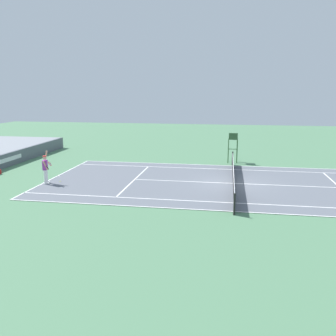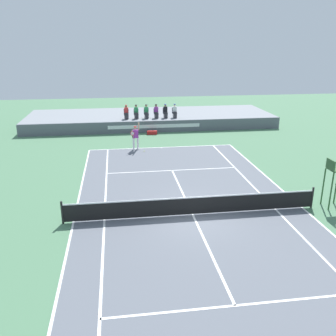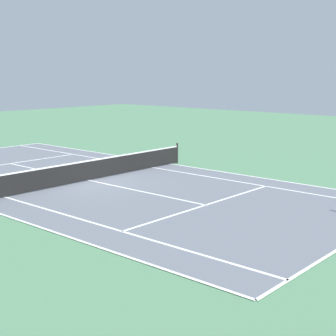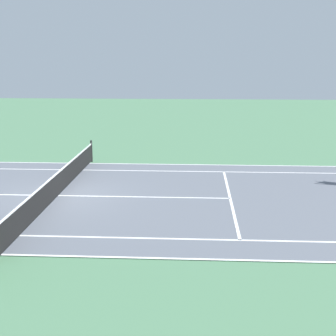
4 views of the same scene
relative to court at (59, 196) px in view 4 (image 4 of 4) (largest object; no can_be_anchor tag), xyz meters
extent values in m
plane|color=#4C7A56|center=(0.00, 0.00, -0.01)|extent=(80.00, 80.00, 0.00)
cube|color=slate|center=(0.00, 0.00, 0.00)|extent=(10.98, 23.78, 0.02)
cube|color=white|center=(-5.49, 0.00, 0.01)|extent=(0.10, 23.78, 0.01)
cube|color=white|center=(5.49, 0.00, 0.01)|extent=(0.10, 23.78, 0.01)
cube|color=white|center=(-4.11, 0.00, 0.01)|extent=(0.10, 23.78, 0.01)
cube|color=white|center=(4.11, 0.00, 0.01)|extent=(0.10, 23.78, 0.01)
cube|color=white|center=(0.00, 6.40, 0.01)|extent=(8.22, 0.10, 0.01)
cube|color=white|center=(0.00, 0.00, 0.01)|extent=(0.10, 12.80, 0.01)
cylinder|color=black|center=(-5.94, 0.00, 0.52)|extent=(0.10, 0.10, 1.07)
cube|color=black|center=(0.00, 0.00, 0.47)|extent=(11.78, 0.02, 0.84)
cube|color=white|center=(0.00, 0.00, 0.89)|extent=(11.78, 0.03, 0.06)
camera|label=1|loc=(-22.58, 0.41, 5.82)|focal=38.77mm
camera|label=2|loc=(-3.36, -15.36, 7.68)|focal=39.34mm
camera|label=3|loc=(14.13, 17.07, 4.67)|focal=54.45mm
camera|label=4|loc=(17.20, 5.07, 5.21)|focal=51.89mm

